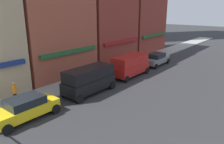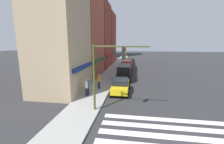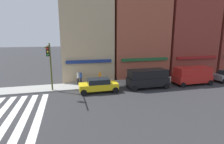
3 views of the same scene
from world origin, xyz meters
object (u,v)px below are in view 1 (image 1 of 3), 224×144
at_px(sedan_yellow, 26,108).
at_px(pedestrian_orange_vest, 15,92).
at_px(van_black, 89,79).
at_px(sedan_grey, 156,59).
at_px(van_red, 130,65).

bearing_deg(sedan_yellow, pedestrian_orange_vest, 75.57).
bearing_deg(van_black, sedan_grey, 0.23).
bearing_deg(pedestrian_orange_vest, van_red, 20.39).
bearing_deg(van_black, sedan_yellow, -179.77).
height_order(sedan_yellow, sedan_grey, same).
relative_size(sedan_yellow, pedestrian_orange_vest, 2.49).
relative_size(van_red, sedan_grey, 1.14).
relative_size(sedan_yellow, van_black, 0.88).
xyz_separation_m(van_red, sedan_grey, (6.20, 0.00, -0.44)).
bearing_deg(sedan_grey, van_black, 179.48).
bearing_deg(pedestrian_orange_vest, van_black, 6.65).
xyz_separation_m(van_black, van_red, (6.51, 0.00, 0.00)).
distance_m(van_black, pedestrian_orange_vest, 6.11).
xyz_separation_m(sedan_yellow, van_red, (12.67, -0.00, 0.44)).
distance_m(van_black, van_red, 6.51).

